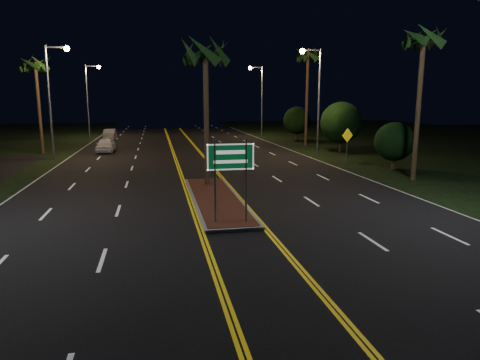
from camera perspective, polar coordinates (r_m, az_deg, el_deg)
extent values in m
plane|color=black|center=(14.14, 0.76, -9.32)|extent=(120.00, 120.00, 0.00)
cube|color=gray|center=(20.74, -3.23, -2.58)|extent=(2.25, 10.25, 0.15)
cube|color=#592819|center=(20.72, -3.23, -2.35)|extent=(2.00, 10.00, 0.02)
cylinder|color=gray|center=(16.24, -3.34, -0.28)|extent=(0.08, 0.08, 3.20)
cylinder|color=gray|center=(16.44, 0.81, -0.12)|extent=(0.08, 0.08, 3.20)
cube|color=#07471E|center=(16.17, -1.27, 3.11)|extent=(1.80, 0.04, 1.00)
cube|color=white|center=(16.15, -1.25, 3.09)|extent=(1.80, 0.01, 1.00)
cylinder|color=gray|center=(37.90, -24.05, 9.30)|extent=(0.18, 0.18, 9.00)
cube|color=gray|center=(37.95, -23.35, 15.95)|extent=(1.60, 0.12, 0.12)
sphere|color=#FFBB72|center=(37.79, -22.10, 15.91)|extent=(0.44, 0.44, 0.44)
cylinder|color=gray|center=(57.59, -19.68, 9.78)|extent=(0.18, 0.18, 9.00)
cube|color=gray|center=(57.62, -19.14, 14.15)|extent=(1.60, 0.12, 0.12)
sphere|color=#FFBB72|center=(57.51, -18.33, 14.11)|extent=(0.44, 0.44, 0.44)
cylinder|color=gray|center=(37.60, 10.47, 10.04)|extent=(0.18, 0.18, 9.00)
cube|color=gray|center=(37.52, 9.52, 16.72)|extent=(1.60, 0.12, 0.12)
sphere|color=#FFBB72|center=(37.25, 8.31, 16.65)|extent=(0.44, 0.44, 0.44)
cylinder|color=gray|center=(56.69, 2.95, 10.38)|extent=(0.18, 0.18, 9.00)
cube|color=gray|center=(56.64, 2.18, 14.79)|extent=(1.60, 0.12, 0.12)
sphere|color=#FFBB72|center=(56.45, 1.36, 14.70)|extent=(0.44, 0.44, 0.44)
cylinder|color=#382819|center=(23.68, -4.51, 8.05)|extent=(0.28, 0.28, 7.50)
cylinder|color=#382819|center=(42.22, -25.21, 8.59)|extent=(0.28, 0.28, 8.00)
cylinder|color=#382819|center=(27.59, 22.68, 8.68)|extent=(0.28, 0.28, 8.50)
cylinder|color=#382819|center=(45.72, 8.89, 10.49)|extent=(0.28, 0.28, 9.50)
cylinder|color=#382819|center=(31.81, 19.72, 2.16)|extent=(0.24, 0.24, 0.90)
sphere|color=black|center=(31.64, 19.89, 4.85)|extent=(2.70, 2.70, 2.70)
cylinder|color=#382819|center=(40.82, 13.19, 4.53)|extent=(0.24, 0.24, 1.26)
sphere|color=black|center=(40.66, 13.31, 7.47)|extent=(3.78, 3.78, 3.78)
cylinder|color=#382819|center=(51.89, 7.54, 5.89)|extent=(0.24, 0.24, 1.08)
sphere|color=black|center=(51.77, 7.59, 7.87)|extent=(3.24, 3.24, 3.24)
imported|color=white|center=(41.70, -17.48, 4.64)|extent=(2.10, 4.68, 1.54)
imported|color=#B3B5BD|center=(54.42, -17.00, 5.95)|extent=(1.92, 4.44, 1.48)
cylinder|color=gray|center=(34.52, 14.06, 4.25)|extent=(0.07, 0.07, 2.28)
cube|color=#E4BB0C|center=(34.41, 14.14, 5.79)|extent=(1.05, 0.39, 1.10)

